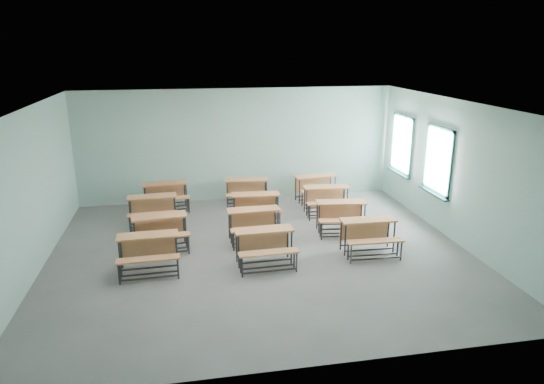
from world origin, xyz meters
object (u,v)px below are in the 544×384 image
(desk_unit_r1c0, at_px, (160,227))
(desk_unit_r2c1, at_px, (256,204))
(desk_unit_r1c1, at_px, (254,220))
(desk_unit_r1c2, at_px, (342,212))
(desk_unit_r3c2, at_px, (317,184))
(desk_unit_r3c0, at_px, (166,192))
(desk_unit_r3c1, at_px, (247,188))
(desk_unit_r0c0, at_px, (148,248))
(desk_unit_r0c2, at_px, (369,231))
(desk_unit_r2c0, at_px, (153,206))
(desk_unit_r0c1, at_px, (265,242))
(desk_unit_r2c2, at_px, (327,196))

(desk_unit_r1c0, bearing_deg, desk_unit_r2c1, 21.20)
(desk_unit_r1c1, height_order, desk_unit_r1c2, same)
(desk_unit_r3c2, bearing_deg, desk_unit_r1c2, -98.27)
(desk_unit_r3c0, height_order, desk_unit_r3c1, same)
(desk_unit_r1c0, relative_size, desk_unit_r1c1, 1.05)
(desk_unit_r1c0, bearing_deg, desk_unit_r0c0, -106.43)
(desk_unit_r0c0, distance_m, desk_unit_r2c1, 3.43)
(desk_unit_r1c2, bearing_deg, desk_unit_r0c2, -74.29)
(desk_unit_r1c0, distance_m, desk_unit_r3c2, 5.08)
(desk_unit_r1c0, relative_size, desk_unit_r1c2, 0.99)
(desk_unit_r1c0, bearing_deg, desk_unit_r3c1, 42.62)
(desk_unit_r0c2, relative_size, desk_unit_r3c2, 0.95)
(desk_unit_r2c0, bearing_deg, desk_unit_r2c1, -9.74)
(desk_unit_r1c2, xyz_separation_m, desk_unit_r3c0, (-4.19, 2.45, 0.00))
(desk_unit_r3c2, bearing_deg, desk_unit_r1c1, -136.92)
(desk_unit_r0c2, bearing_deg, desk_unit_r2c0, 152.56)
(desk_unit_r1c0, xyz_separation_m, desk_unit_r3c1, (2.28, 2.64, 0.00))
(desk_unit_r0c0, xyz_separation_m, desk_unit_r0c2, (4.63, 0.04, 0.00))
(desk_unit_r0c0, distance_m, desk_unit_r3c1, 4.49)
(desk_unit_r2c1, bearing_deg, desk_unit_r3c2, 39.83)
(desk_unit_r1c0, xyz_separation_m, desk_unit_r2c0, (-0.24, 1.52, 0.00))
(desk_unit_r0c0, height_order, desk_unit_r3c2, same)
(desk_unit_r0c1, bearing_deg, desk_unit_r2c1, 83.77)
(desk_unit_r1c1, xyz_separation_m, desk_unit_r2c1, (0.22, 1.16, 0.00))
(desk_unit_r2c1, distance_m, desk_unit_r3c1, 1.42)
(desk_unit_r1c2, bearing_deg, desk_unit_r0c1, -138.22)
(desk_unit_r2c0, relative_size, desk_unit_r3c2, 0.97)
(desk_unit_r3c2, bearing_deg, desk_unit_r0c2, -94.78)
(desk_unit_r0c1, relative_size, desk_unit_r0c2, 1.00)
(desk_unit_r0c1, height_order, desk_unit_r3c0, same)
(desk_unit_r0c1, relative_size, desk_unit_r2c2, 0.98)
(desk_unit_r0c0, distance_m, desk_unit_r3c0, 3.79)
(desk_unit_r1c0, bearing_deg, desk_unit_r3c0, 82.10)
(desk_unit_r2c1, distance_m, desk_unit_r3c0, 2.69)
(desk_unit_r2c2, xyz_separation_m, desk_unit_r3c2, (0.04, 1.14, 0.00))
(desk_unit_r0c2, xyz_separation_m, desk_unit_r3c1, (-2.16, 3.72, 0.00))
(desk_unit_r3c2, bearing_deg, desk_unit_r2c0, -172.45)
(desk_unit_r1c1, bearing_deg, desk_unit_r1c2, 2.76)
(desk_unit_r0c2, relative_size, desk_unit_r2c0, 0.98)
(desk_unit_r1c1, distance_m, desk_unit_r1c2, 2.15)
(desk_unit_r0c2, bearing_deg, desk_unit_r1c2, 99.98)
(desk_unit_r1c0, height_order, desk_unit_r1c2, same)
(desk_unit_r1c0, xyz_separation_m, desk_unit_r3c0, (0.06, 2.67, 0.00))
(desk_unit_r2c0, distance_m, desk_unit_r2c2, 4.51)
(desk_unit_r0c1, height_order, desk_unit_r1c0, same)
(desk_unit_r3c2, bearing_deg, desk_unit_r1c0, -154.93)
(desk_unit_r2c0, distance_m, desk_unit_r3c1, 2.76)
(desk_unit_r1c1, distance_m, desk_unit_r3c0, 3.32)
(desk_unit_r3c0, bearing_deg, desk_unit_r0c2, -47.88)
(desk_unit_r2c1, bearing_deg, desk_unit_r1c0, -148.36)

